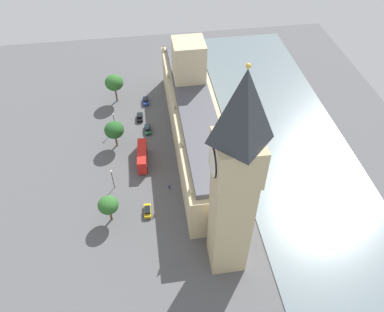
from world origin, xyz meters
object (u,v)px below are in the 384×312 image
street_lamp_leading (114,119)px  plane_tree_kerbside (108,205)px  double_decker_bus_midblock (142,156)px  car_dark_green_opposite_hall (148,129)px  parliament_building (194,117)px  car_yellow_cab_trailing (148,211)px  clock_tower (234,183)px  plane_tree_far_end (114,83)px  car_black_by_river_gate (140,117)px  pedestrian_under_trees (169,187)px  street_lamp_slot_10 (112,176)px  plane_tree_near_tower (114,130)px  car_blue_corner (146,101)px

street_lamp_leading → plane_tree_kerbside: bearing=87.8°
street_lamp_leading → double_decker_bus_midblock: bearing=116.5°
car_dark_green_opposite_hall → double_decker_bus_midblock: size_ratio=0.45×
parliament_building → plane_tree_kerbside: size_ratio=8.70×
car_dark_green_opposite_hall → plane_tree_kerbside: 34.79m
parliament_building → car_yellow_cab_trailing: bearing=59.2°
clock_tower → double_decker_bus_midblock: clock_tower is taller
car_yellow_cab_trailing → car_dark_green_opposite_hall: bearing=87.1°
plane_tree_far_end → clock_tower: bearing=110.6°
plane_tree_far_end → plane_tree_kerbside: plane_tree_far_end is taller
clock_tower → car_dark_green_opposite_hall: 55.97m
car_black_by_river_gate → double_decker_bus_midblock: 20.11m
parliament_building → car_black_by_river_gate: bearing=-34.9°
parliament_building → pedestrian_under_trees: 23.19m
clock_tower → car_black_by_river_gate: 62.04m
pedestrian_under_trees → street_lamp_leading: size_ratio=0.23×
parliament_building → car_dark_green_opposite_hall: (13.95, -4.89, -7.25)m
street_lamp_slot_10 → parliament_building: bearing=-145.0°
plane_tree_near_tower → street_lamp_slot_10: (0.83, 16.84, -1.49)m
plane_tree_near_tower → street_lamp_slot_10: bearing=87.2°
plane_tree_kerbside → street_lamp_leading: bearing=-92.2°
plane_tree_near_tower → plane_tree_far_end: (-0.23, -22.76, 1.18)m
double_decker_bus_midblock → pedestrian_under_trees: bearing=124.5°
clock_tower → pedestrian_under_trees: clock_tower is taller
plane_tree_kerbside → street_lamp_slot_10: (-0.74, -10.45, -1.06)m
car_black_by_river_gate → street_lamp_leading: 9.85m
clock_tower → car_black_by_river_gate: bearing=-72.4°
car_dark_green_opposite_hall → pedestrian_under_trees: 24.93m
car_yellow_cab_trailing → plane_tree_near_tower: bearing=106.9°
plane_tree_kerbside → street_lamp_slot_10: bearing=-94.1°
clock_tower → street_lamp_leading: size_ratio=7.63×
pedestrian_under_trees → car_black_by_river_gate: bearing=152.5°
double_decker_bus_midblock → plane_tree_kerbside: (8.98, 18.87, 3.15)m
car_blue_corner → car_yellow_cab_trailing: bearing=85.3°
plane_tree_kerbside → street_lamp_leading: 34.29m
clock_tower → pedestrian_under_trees: (10.66, -22.85, -25.95)m
double_decker_bus_midblock → plane_tree_near_tower: size_ratio=1.23×
car_yellow_cab_trailing → street_lamp_leading: size_ratio=0.62×
double_decker_bus_midblock → plane_tree_near_tower: plane_tree_near_tower is taller
plane_tree_far_end → car_black_by_river_gate: bearing=123.3°
car_blue_corner → street_lamp_slot_10: street_lamp_slot_10 is taller
car_black_by_river_gate → pedestrian_under_trees: car_black_by_river_gate is taller
car_black_by_river_gate → plane_tree_far_end: bearing=-53.7°
car_blue_corner → car_black_by_river_gate: bearing=72.2°
double_decker_bus_midblock → car_yellow_cab_trailing: bearing=94.1°
double_decker_bus_midblock → street_lamp_slot_10: bearing=49.2°
plane_tree_far_end → street_lamp_slot_10: plane_tree_far_end is taller
car_yellow_cab_trailing → pedestrian_under_trees: car_yellow_cab_trailing is taller
clock_tower → street_lamp_slot_10: 42.07m
plane_tree_kerbside → street_lamp_leading: (-1.30, -34.25, -1.11)m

